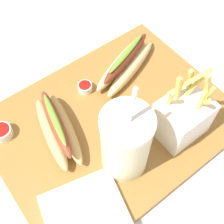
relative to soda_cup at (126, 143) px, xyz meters
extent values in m
cube|color=silver|center=(0.04, 0.08, -0.10)|extent=(2.40, 2.40, 0.02)
cube|color=olive|center=(0.04, 0.08, -0.08)|extent=(0.46, 0.35, 0.02)
cylinder|color=beige|center=(0.00, 0.00, -0.01)|extent=(0.08, 0.08, 0.14)
cylinder|color=white|center=(0.00, 0.00, 0.07)|extent=(0.08, 0.08, 0.01)
cylinder|color=white|center=(0.01, 0.00, 0.10)|extent=(0.02, 0.01, 0.07)
cube|color=white|center=(0.12, -0.01, -0.03)|extent=(0.09, 0.07, 0.09)
cube|color=#E5C660|center=(0.15, -0.03, 0.03)|extent=(0.01, 0.02, 0.07)
cube|color=#E5C660|center=(0.10, 0.01, 0.03)|extent=(0.02, 0.02, 0.07)
cube|color=#E5C660|center=(0.12, 0.01, 0.03)|extent=(0.01, 0.02, 0.08)
cube|color=#E5C660|center=(0.13, 0.00, 0.05)|extent=(0.04, 0.05, 0.08)
cube|color=#E5C660|center=(0.14, 0.01, 0.04)|extent=(0.02, 0.01, 0.08)
cube|color=#E5C660|center=(0.14, -0.03, 0.03)|extent=(0.03, 0.03, 0.06)
cube|color=#E5C660|center=(0.14, 0.00, 0.03)|extent=(0.02, 0.02, 0.06)
cube|color=#E5C660|center=(0.14, -0.03, 0.03)|extent=(0.03, 0.01, 0.06)
cube|color=#E5C660|center=(0.15, -0.03, 0.05)|extent=(0.03, 0.02, 0.09)
ellipsoid|color=#E5C689|center=(0.14, 0.15, -0.06)|extent=(0.18, 0.09, 0.03)
ellipsoid|color=#E5C689|center=(0.13, 0.18, -0.06)|extent=(0.18, 0.09, 0.03)
ellipsoid|color=maroon|center=(0.14, 0.17, -0.03)|extent=(0.16, 0.08, 0.02)
ellipsoid|color=#6B9E33|center=(0.14, 0.17, -0.02)|extent=(0.12, 0.05, 0.01)
ellipsoid|color=tan|center=(-0.05, 0.11, -0.06)|extent=(0.06, 0.17, 0.04)
ellipsoid|color=tan|center=(-0.08, 0.12, -0.06)|extent=(0.06, 0.17, 0.04)
ellipsoid|color=brown|center=(-0.07, 0.12, -0.03)|extent=(0.06, 0.15, 0.02)
ellipsoid|color=#6B9E33|center=(-0.07, 0.12, -0.01)|extent=(0.04, 0.12, 0.01)
cylinder|color=white|center=(0.04, 0.18, -0.07)|extent=(0.03, 0.03, 0.02)
cylinder|color=#B2140F|center=(0.04, 0.18, -0.06)|extent=(0.03, 0.03, 0.01)
cylinder|color=white|center=(-0.15, 0.18, -0.06)|extent=(0.04, 0.04, 0.02)
cylinder|color=#B2140F|center=(-0.15, 0.18, -0.06)|extent=(0.03, 0.03, 0.01)
cube|color=white|center=(-0.11, -0.03, -0.07)|extent=(0.15, 0.14, 0.01)
camera|label=1|loc=(-0.15, -0.16, 0.44)|focal=47.66mm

